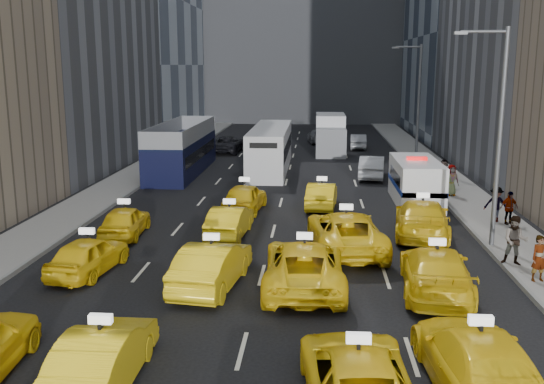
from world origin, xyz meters
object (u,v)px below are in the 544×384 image
at_px(nypd_van, 416,182).
at_px(city_bus, 271,149).
at_px(box_truck, 330,134).
at_px(pedestrian_0, 539,258).
at_px(double_decker, 182,148).

bearing_deg(nypd_van, city_bus, 123.54).
bearing_deg(box_truck, pedestrian_0, -81.35).
height_order(box_truck, pedestrian_0, box_truck).
relative_size(nypd_van, box_truck, 0.85).
relative_size(nypd_van, city_bus, 0.51).
distance_m(double_decker, pedestrian_0, 27.51).
height_order(nypd_van, box_truck, box_truck).
bearing_deg(nypd_van, double_decker, 142.88).
bearing_deg(city_bus, box_truck, 68.91).
bearing_deg(box_truck, double_decker, -137.81).
relative_size(double_decker, pedestrian_0, 7.50).
xyz_separation_m(double_decker, pedestrian_0, (17.23, -21.43, -0.77)).
relative_size(box_truck, pedestrian_0, 4.50).
relative_size(double_decker, city_bus, 1.00).
height_order(double_decker, city_bus, double_decker).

